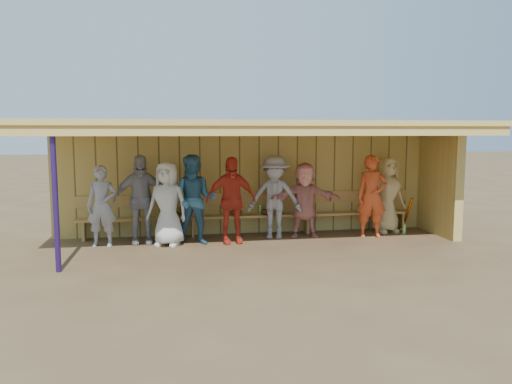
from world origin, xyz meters
The scene contains 13 objects.
ground centered at (0.00, 0.00, 0.00)m, with size 90.00×90.00×0.00m, color brown.
player_a centered at (-3.13, 0.42, 0.82)m, with size 0.60×0.39×1.65m, color gray.
player_b centered at (-1.83, 0.26, 0.85)m, with size 0.83×0.54×1.71m, color silver.
player_c centered at (-1.28, 0.31, 0.92)m, with size 0.90×0.70×1.84m, color #32668A.
player_d centered at (-0.54, 0.30, 0.90)m, with size 1.05×0.44×1.80m, color red.
player_e centered at (0.46, 0.65, 0.90)m, with size 1.16×0.67×1.80m, color gray.
player_f centered at (1.13, 0.61, 0.82)m, with size 1.52×0.49×1.64m, color #DC857B.
player_g centered at (2.58, 0.39, 0.90)m, with size 0.66×0.43×1.80m, color #D54B22.
player_h centered at (3.13, 0.81, 0.87)m, with size 0.85×0.55×1.73m, color tan.
player_extra centered at (-2.38, 0.54, 0.92)m, with size 1.08×0.45×1.84m, color gray.
dugout_structure centered at (0.39, 0.69, 1.69)m, with size 8.80×3.20×2.50m.
bench centered at (0.00, 1.12, 0.53)m, with size 7.60×0.34×0.93m.
dugout_equipment centered at (0.14, 0.99, 0.49)m, with size 5.58×0.62×0.80m.
Camera 1 is at (-1.72, -9.84, 2.29)m, focal length 35.00 mm.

